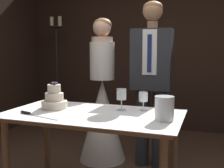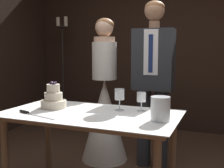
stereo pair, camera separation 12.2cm
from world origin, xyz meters
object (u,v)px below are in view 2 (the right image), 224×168
object	(u,v)px
candle_stand	(63,74)
hurricane_candle	(160,109)
cake_table	(90,124)
tiered_cake	(53,99)
groom	(153,76)
wine_glass_near	(141,98)
wine_glass_middle	(120,95)
cake_knife	(30,113)
bride	(105,109)

from	to	relation	value
candle_stand	hurricane_candle	bearing A→B (deg)	-44.96
cake_table	tiered_cake	size ratio (longest dim) A/B	6.15
cake_table	groom	distance (m)	1.04
tiered_cake	candle_stand	size ratio (longest dim) A/B	0.13
tiered_cake	wine_glass_near	xyz separation A→B (m)	(0.75, 0.16, 0.04)
wine_glass_middle	groom	bearing A→B (deg)	82.89
cake_table	wine_glass_middle	xyz separation A→B (m)	(0.19, 0.17, 0.22)
tiered_cake	cake_knife	xyz separation A→B (m)	(-0.04, -0.28, -0.07)
tiered_cake	wine_glass_near	world-z (taller)	tiered_cake
cake_table	candle_stand	world-z (taller)	candle_stand
cake_knife	candle_stand	size ratio (longest dim) A/B	0.22
bride	candle_stand	xyz separation A→B (m)	(-1.25, 1.12, 0.28)
hurricane_candle	bride	distance (m)	1.34
hurricane_candle	tiered_cake	bearing A→B (deg)	174.26
bride	groom	distance (m)	0.70
wine_glass_middle	candle_stand	xyz separation A→B (m)	(-1.73, 1.90, -0.03)
tiered_cake	wine_glass_near	distance (m)	0.76
tiered_cake	groom	distance (m)	1.13
wine_glass_middle	bride	size ratio (longest dim) A/B	0.11
candle_stand	bride	bearing A→B (deg)	-41.91
wine_glass_middle	hurricane_candle	world-z (taller)	wine_glass_middle
tiered_cake	hurricane_candle	size ratio (longest dim) A/B	1.31
wine_glass_middle	groom	size ratio (longest dim) A/B	0.10
cake_knife	candle_stand	world-z (taller)	candle_stand
wine_glass_middle	cake_knife	bearing A→B (deg)	-146.81
groom	candle_stand	bearing A→B (deg)	148.34
cake_knife	hurricane_candle	size ratio (longest dim) A/B	2.28
tiered_cake	bride	world-z (taller)	bride
wine_glass_near	hurricane_candle	xyz separation A→B (m)	(0.21, -0.26, -0.03)
wine_glass_near	groom	size ratio (longest dim) A/B	0.09
wine_glass_near	candle_stand	world-z (taller)	candle_stand
bride	candle_stand	bearing A→B (deg)	138.09
bride	candle_stand	distance (m)	1.71
tiered_cake	hurricane_candle	xyz separation A→B (m)	(0.96, -0.10, 0.01)
cake_knife	wine_glass_near	distance (m)	0.90
cake_table	wine_glass_middle	size ratio (longest dim) A/B	7.74
wine_glass_near	candle_stand	bearing A→B (deg)	135.71
hurricane_candle	candle_stand	xyz separation A→B (m)	(-2.12, 2.12, 0.01)
wine_glass_middle	groom	world-z (taller)	groom
groom	bride	bearing A→B (deg)	179.95
candle_stand	wine_glass_middle	bearing A→B (deg)	-47.70
tiered_cake	cake_knife	distance (m)	0.29
cake_table	candle_stand	size ratio (longest dim) A/B	0.78
tiered_cake	wine_glass_middle	bearing A→B (deg)	12.00
wine_glass_near	groom	bearing A→B (deg)	96.27
tiered_cake	hurricane_candle	bearing A→B (deg)	-5.74
wine_glass_near	wine_glass_middle	world-z (taller)	wine_glass_middle
bride	wine_glass_middle	bearing A→B (deg)	-58.49
hurricane_candle	wine_glass_near	bearing A→B (deg)	129.70
cake_table	wine_glass_near	distance (m)	0.47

